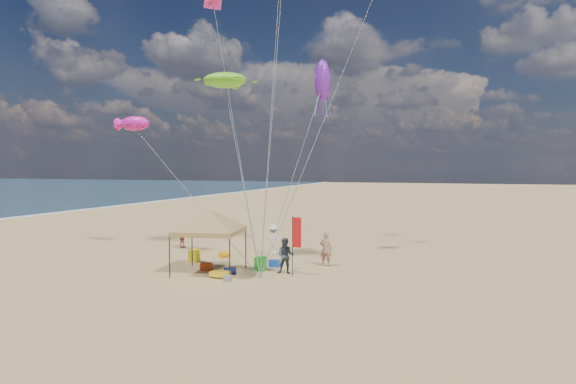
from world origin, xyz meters
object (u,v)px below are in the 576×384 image
at_px(chair_green, 261,264).
at_px(person_near_c, 274,240).
at_px(canopy_tent, 209,212).
at_px(person_near_b, 286,256).
at_px(feather_flag, 296,236).
at_px(person_near_a, 326,249).
at_px(person_far_a, 182,236).
at_px(cooler_blue, 274,263).
at_px(beach_cart, 220,274).
at_px(chair_yellow, 194,256).
at_px(cooler_red, 206,267).

distance_m(chair_green, person_near_c, 4.31).
relative_size(canopy_tent, person_near_b, 3.30).
distance_m(feather_flag, person_near_a, 3.12).
xyz_separation_m(person_near_c, person_far_a, (-6.61, 0.52, -0.16)).
distance_m(canopy_tent, cooler_blue, 4.54).
bearing_deg(feather_flag, chair_green, 164.08).
bearing_deg(beach_cart, feather_flag, 25.75).
xyz_separation_m(feather_flag, person_near_c, (-3.02, 4.77, -1.03)).
height_order(chair_yellow, beach_cart, chair_yellow).
distance_m(feather_flag, person_far_a, 11.05).
height_order(cooler_blue, person_far_a, person_far_a).
bearing_deg(person_far_a, feather_flag, -106.61).
bearing_deg(person_near_a, beach_cart, 45.63).
xyz_separation_m(cooler_red, person_near_c, (1.71, 5.05, 0.74)).
bearing_deg(chair_green, person_far_a, 148.12).
relative_size(cooler_blue, person_near_a, 0.30).
bearing_deg(cooler_blue, feather_flag, -43.94).
xyz_separation_m(cooler_blue, person_far_a, (-7.86, 3.58, 0.57)).
relative_size(cooler_red, beach_cart, 0.60).
bearing_deg(person_near_c, cooler_blue, 105.84).
bearing_deg(person_far_a, chair_green, -109.73).
bearing_deg(feather_flag, person_far_a, 151.24).
bearing_deg(chair_yellow, cooler_blue, 2.97).
height_order(person_near_a, person_near_b, person_near_a).
relative_size(cooler_red, chair_green, 0.77).
bearing_deg(canopy_tent, person_near_c, 76.89).
relative_size(person_near_a, person_far_a, 1.19).
bearing_deg(chair_yellow, cooler_red, -45.21).
bearing_deg(person_near_c, person_near_a, 146.49).
relative_size(canopy_tent, chair_green, 8.41).
bearing_deg(canopy_tent, person_near_b, 16.36).
bearing_deg(beach_cart, person_near_a, 47.80).
height_order(canopy_tent, person_near_a, canopy_tent).
bearing_deg(chair_green, person_near_a, 38.43).
xyz_separation_m(chair_yellow, person_near_b, (5.83, -1.11, 0.54)).
height_order(feather_flag, person_far_a, feather_flag).
height_order(chair_green, person_near_b, person_near_b).
xyz_separation_m(person_near_a, person_near_b, (-1.37, -2.49, -0.01)).
xyz_separation_m(chair_yellow, beach_cart, (3.19, -3.04, -0.15)).
xyz_separation_m(cooler_red, person_far_a, (-4.90, 5.57, 0.57)).
xyz_separation_m(cooler_red, person_near_b, (4.09, 0.63, 0.70)).
height_order(chair_green, beach_cart, chair_green).
distance_m(cooler_blue, chair_green, 1.16).
bearing_deg(person_far_a, canopy_tent, -126.26).
xyz_separation_m(feather_flag, cooler_red, (-4.73, -0.28, -1.77)).
bearing_deg(person_near_b, person_near_c, 107.71).
height_order(canopy_tent, chair_yellow, canopy_tent).
relative_size(person_near_c, person_far_a, 1.21).
bearing_deg(person_near_a, feather_flag, 73.33).
bearing_deg(person_near_a, person_near_c, -29.36).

